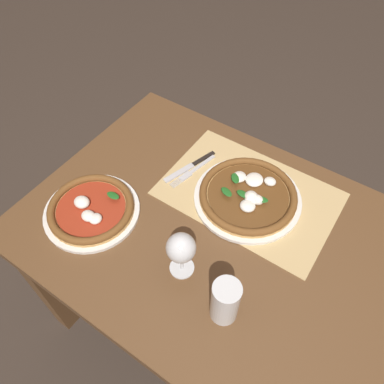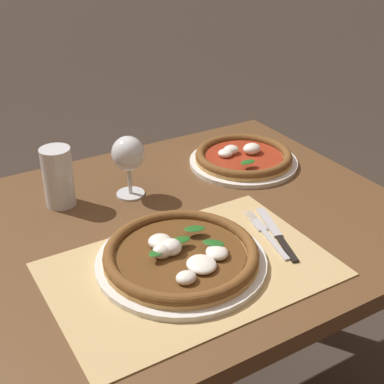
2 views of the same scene
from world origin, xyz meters
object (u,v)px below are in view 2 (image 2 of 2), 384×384
object	(u,v)px
pizza_near	(181,256)
pizza_far	(243,158)
wine_glass	(128,156)
knife	(276,233)
pint_glass	(58,178)
fork	(266,234)

from	to	relation	value
pizza_near	pizza_far	xyz separation A→B (m)	(0.38, 0.32, -0.00)
wine_glass	knife	world-z (taller)	wine_glass
pizza_near	pint_glass	world-z (taller)	pint_glass
pizza_near	pizza_far	distance (m)	0.49
knife	pint_glass	bearing A→B (deg)	133.92
pizza_near	pint_glass	bearing A→B (deg)	109.36
pizza_far	wine_glass	xyz separation A→B (m)	(-0.34, -0.00, 0.09)
pizza_near	fork	size ratio (longest dim) A/B	1.72
wine_glass	fork	world-z (taller)	wine_glass
pizza_near	wine_glass	xyz separation A→B (m)	(0.04, 0.32, 0.08)
pizza_far	fork	distance (m)	0.36
wine_glass	knife	bearing A→B (deg)	-59.13
pizza_near	wine_glass	bearing A→B (deg)	83.62
knife	fork	bearing A→B (deg)	152.41
fork	pizza_near	bearing A→B (deg)	179.69
fork	pizza_far	bearing A→B (deg)	62.42
wine_glass	pint_glass	world-z (taller)	wine_glass
pizza_near	wine_glass	world-z (taller)	wine_glass
pizza_near	knife	distance (m)	0.23
pizza_far	pint_glass	size ratio (longest dim) A/B	2.05
pizza_far	fork	xyz separation A→B (m)	(-0.17, -0.32, -0.01)
fork	knife	distance (m)	0.02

